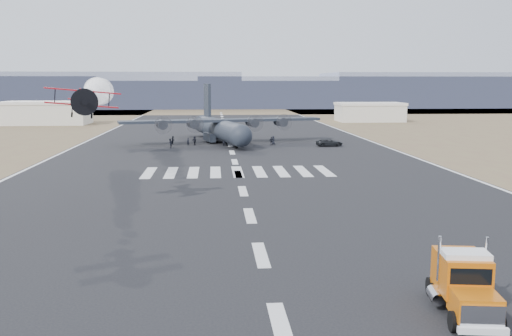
{
  "coord_description": "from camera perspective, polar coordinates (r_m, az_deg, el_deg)",
  "views": [
    {
      "loc": [
        -3.26,
        -26.75,
        12.01
      ],
      "look_at": [
        0.77,
        26.68,
        4.0
      ],
      "focal_mm": 40.0,
      "sensor_mm": 36.0,
      "label": 1
    }
  ],
  "objects": [
    {
      "name": "crew_d",
      "position": [
        111.23,
        1.55,
        2.73
      ],
      "size": [
        1.06,
        0.76,
        1.64
      ],
      "primitive_type": "imported",
      "rotation": [
        0.0,
        0.0,
        3.46
      ],
      "color": "black",
      "rests_on": "ground"
    },
    {
      "name": "ridge_seg_d",
      "position": [
        286.82,
        -3.7,
        7.39
      ],
      "size": [
        150.0,
        50.0,
        13.0
      ],
      "primitive_type": "cube",
      "color": "slate",
      "rests_on": "ground"
    },
    {
      "name": "hangar_right",
      "position": [
        183.71,
        11.3,
        5.53
      ],
      "size": [
        20.5,
        12.5,
        5.9
      ],
      "color": "beige",
      "rests_on": "ground"
    },
    {
      "name": "ridge_seg_e",
      "position": [
        294.8,
        9.15,
        7.52
      ],
      "size": [
        150.0,
        50.0,
        15.0
      ],
      "primitive_type": "cube",
      "color": "slate",
      "rests_on": "ground"
    },
    {
      "name": "crew_c",
      "position": [
        110.63,
        -3.25,
        2.68
      ],
      "size": [
        0.83,
        1.14,
        1.61
      ],
      "primitive_type": "imported",
      "rotation": [
        0.0,
        0.0,
        1.94
      ],
      "color": "black",
      "rests_on": "ground"
    },
    {
      "name": "crew_a",
      "position": [
        109.86,
        -3.23,
        2.65
      ],
      "size": [
        0.77,
        0.78,
        1.65
      ],
      "primitive_type": "imported",
      "rotation": [
        0.0,
        0.0,
        2.26
      ],
      "color": "black",
      "rests_on": "ground"
    },
    {
      "name": "aerobatic_biplane",
      "position": [
        55.4,
        -17.06,
        6.52
      ],
      "size": [
        6.82,
        6.17,
        2.83
      ],
      "rotation": [
        0.0,
        0.09,
        0.15
      ],
      "color": "red"
    },
    {
      "name": "crew_b",
      "position": [
        113.95,
        -8.29,
        2.77
      ],
      "size": [
        0.78,
        0.92,
        1.62
      ],
      "primitive_type": "imported",
      "rotation": [
        0.0,
        0.0,
        1.12
      ],
      "color": "black",
      "rests_on": "ground"
    },
    {
      "name": "ridge_seg_f",
      "position": [
        316.23,
        20.78,
        7.32
      ],
      "size": [
        150.0,
        50.0,
        17.0
      ],
      "primitive_type": "cube",
      "color": "slate",
      "rests_on": "ground"
    },
    {
      "name": "transport_aircraft",
      "position": [
        116.66,
        -3.61,
        4.08
      ],
      "size": [
        40.68,
        33.27,
        11.83
      ],
      "rotation": [
        0.0,
        0.0,
        0.23
      ],
      "color": "black",
      "rests_on": "ground"
    },
    {
      "name": "scrub_far",
      "position": [
        257.05,
        -3.6,
        5.81
      ],
      "size": [
        500.0,
        80.0,
        0.0
      ],
      "primitive_type": "cube",
      "color": "brown",
      "rests_on": "ground"
    },
    {
      "name": "smoke_trail",
      "position": [
        87.08,
        -15.57,
        7.36
      ],
      "size": [
        7.9,
        38.7,
        4.25
      ],
      "rotation": [
        0.0,
        0.0,
        0.15
      ],
      "color": "white"
    },
    {
      "name": "support_vehicle",
      "position": [
        110.23,
        7.36,
        2.54
      ],
      "size": [
        5.28,
        2.91,
        1.4
      ],
      "primitive_type": "imported",
      "rotation": [
        0.0,
        0.0,
        1.69
      ],
      "color": "black",
      "rests_on": "ground"
    },
    {
      "name": "crew_h",
      "position": [
        107.33,
        -8.59,
        2.46
      ],
      "size": [
        0.55,
        0.87,
        1.76
      ],
      "primitive_type": "imported",
      "rotation": [
        0.0,
        0.0,
        4.73
      ],
      "color": "black",
      "rests_on": "ground"
    },
    {
      "name": "semi_truck",
      "position": [
        32.33,
        20.03,
        -10.71
      ],
      "size": [
        3.35,
        7.66,
        3.37
      ],
      "rotation": [
        0.0,
        0.0,
        -0.14
      ],
      "color": "black",
      "rests_on": "ground"
    },
    {
      "name": "crew_f",
      "position": [
        112.03,
        -6.16,
        2.74
      ],
      "size": [
        1.22,
        1.64,
        1.71
      ],
      "primitive_type": "imported",
      "rotation": [
        0.0,
        0.0,
        5.22
      ],
      "color": "black",
      "rests_on": "ground"
    },
    {
      "name": "ground",
      "position": [
        29.51,
        2.5,
        -15.53
      ],
      "size": [
        500.0,
        500.0,
        0.0
      ],
      "primitive_type": "plane",
      "color": "black",
      "rests_on": "ground"
    },
    {
      "name": "runway_markings",
      "position": [
        87.64,
        -2.14,
        0.62
      ],
      "size": [
        60.0,
        260.0,
        0.01
      ],
      "primitive_type": null,
      "color": "silver",
      "rests_on": "ground"
    },
    {
      "name": "ridge_seg_c",
      "position": [
        293.34,
        -16.61,
        7.47
      ],
      "size": [
        150.0,
        50.0,
        17.0
      ],
      "primitive_type": "cube",
      "color": "slate",
      "rests_on": "ground"
    },
    {
      "name": "crew_g",
      "position": [
        110.18,
        -6.81,
        2.6
      ],
      "size": [
        0.75,
        0.74,
        1.59
      ],
      "primitive_type": "imported",
      "rotation": [
        0.0,
        0.0,
        5.58
      ],
      "color": "black",
      "rests_on": "ground"
    },
    {
      "name": "crew_e",
      "position": [
        112.54,
        1.74,
        2.79
      ],
      "size": [
        0.9,
        0.69,
        1.64
      ],
      "primitive_type": "imported",
      "rotation": [
        0.0,
        0.0,
        2.87
      ],
      "color": "black",
      "rests_on": "ground"
    },
    {
      "name": "hangar_left",
      "position": [
        178.74,
        -20.22,
        5.23
      ],
      "size": [
        24.5,
        14.5,
        6.7
      ],
      "color": "beige",
      "rests_on": "ground"
    }
  ]
}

